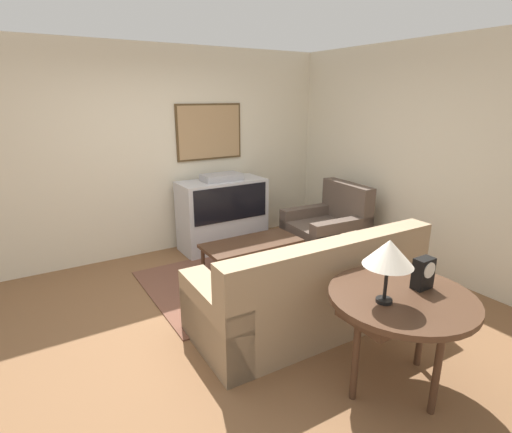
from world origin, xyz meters
TOP-DOWN VIEW (x-y plane):
  - ground_plane at (0.00, 0.00)m, footprint 12.00×12.00m
  - wall_back at (0.01, 2.13)m, footprint 12.00×0.10m
  - wall_right at (2.63, 0.00)m, footprint 0.06×12.00m
  - area_rug at (0.69, 0.71)m, footprint 2.37×1.65m
  - tv at (0.86, 1.74)m, footprint 1.19×0.54m
  - couch at (0.63, -0.47)m, footprint 2.15×0.99m
  - armchair at (1.96, 0.80)m, footprint 0.96×0.93m
  - coffee_table at (0.75, 0.77)m, footprint 1.17×0.54m
  - console_table at (0.64, -1.45)m, footprint 1.02×1.02m
  - table_lamp at (0.45, -1.44)m, footprint 0.33×0.33m
  - mantel_clock at (0.84, -1.45)m, footprint 0.15×0.10m

SIDE VIEW (x-z plane):
  - ground_plane at x=0.00m, z-range 0.00..0.00m
  - area_rug at x=0.69m, z-range 0.00..0.01m
  - armchair at x=1.96m, z-range -0.17..0.78m
  - couch at x=0.63m, z-range -0.15..0.78m
  - coffee_table at x=0.75m, z-range 0.16..0.57m
  - tv at x=0.86m, z-range -0.03..1.03m
  - console_table at x=0.64m, z-range 0.30..1.04m
  - mantel_clock at x=0.84m, z-range 0.74..0.97m
  - table_lamp at x=0.45m, z-range 0.87..1.31m
  - wall_right at x=2.63m, z-range 0.00..2.70m
  - wall_back at x=0.01m, z-range 0.00..2.70m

